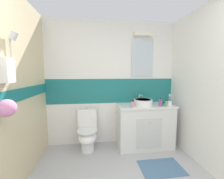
{
  "coord_description": "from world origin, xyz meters",
  "views": [
    {
      "loc": [
        -0.34,
        -0.31,
        1.44
      ],
      "look_at": [
        -0.06,
        1.9,
        1.19
      ],
      "focal_mm": 21.41,
      "sensor_mm": 36.0,
      "label": 1
    }
  ],
  "objects_px": {
    "toilet": "(87,131)",
    "soap_dispenser": "(160,103)",
    "hair_gel_jar": "(164,104)",
    "sink_basin": "(143,102)",
    "lotion_bottle_short": "(133,104)",
    "toothbrush_cup": "(170,103)"
  },
  "relations": [
    {
      "from": "toothbrush_cup",
      "to": "hair_gel_jar",
      "type": "bearing_deg",
      "value": 170.87
    },
    {
      "from": "soap_dispenser",
      "to": "lotion_bottle_short",
      "type": "relative_size",
      "value": 1.34
    },
    {
      "from": "toothbrush_cup",
      "to": "hair_gel_jar",
      "type": "height_order",
      "value": "toothbrush_cup"
    },
    {
      "from": "sink_basin",
      "to": "toilet",
      "type": "relative_size",
      "value": 0.51
    },
    {
      "from": "sink_basin",
      "to": "hair_gel_jar",
      "type": "relative_size",
      "value": 5.58
    },
    {
      "from": "toothbrush_cup",
      "to": "soap_dispenser",
      "type": "distance_m",
      "value": 0.19
    },
    {
      "from": "sink_basin",
      "to": "soap_dispenser",
      "type": "height_order",
      "value": "sink_basin"
    },
    {
      "from": "toothbrush_cup",
      "to": "lotion_bottle_short",
      "type": "relative_size",
      "value": 1.83
    },
    {
      "from": "soap_dispenser",
      "to": "lotion_bottle_short",
      "type": "bearing_deg",
      "value": 178.17
    },
    {
      "from": "toilet",
      "to": "soap_dispenser",
      "type": "height_order",
      "value": "soap_dispenser"
    },
    {
      "from": "toothbrush_cup",
      "to": "hair_gel_jar",
      "type": "distance_m",
      "value": 0.11
    },
    {
      "from": "toilet",
      "to": "hair_gel_jar",
      "type": "relative_size",
      "value": 10.86
    },
    {
      "from": "toothbrush_cup",
      "to": "sink_basin",
      "type": "bearing_deg",
      "value": 162.98
    },
    {
      "from": "sink_basin",
      "to": "hair_gel_jar",
      "type": "distance_m",
      "value": 0.39
    },
    {
      "from": "toilet",
      "to": "soap_dispenser",
      "type": "xyz_separation_m",
      "value": [
        1.35,
        -0.17,
        0.55
      ]
    },
    {
      "from": "soap_dispenser",
      "to": "lotion_bottle_short",
      "type": "distance_m",
      "value": 0.52
    },
    {
      "from": "sink_basin",
      "to": "hair_gel_jar",
      "type": "xyz_separation_m",
      "value": [
        0.36,
        -0.13,
        -0.03
      ]
    },
    {
      "from": "toothbrush_cup",
      "to": "toilet",
      "type": "bearing_deg",
      "value": 173.93
    },
    {
      "from": "toothbrush_cup",
      "to": "soap_dispenser",
      "type": "bearing_deg",
      "value": -177.09
    },
    {
      "from": "toilet",
      "to": "lotion_bottle_short",
      "type": "xyz_separation_m",
      "value": [
        0.83,
        -0.16,
        0.54
      ]
    },
    {
      "from": "lotion_bottle_short",
      "to": "soap_dispenser",
      "type": "bearing_deg",
      "value": -1.83
    },
    {
      "from": "sink_basin",
      "to": "soap_dispenser",
      "type": "xyz_separation_m",
      "value": [
        0.28,
        -0.15,
        0.01
      ]
    }
  ]
}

